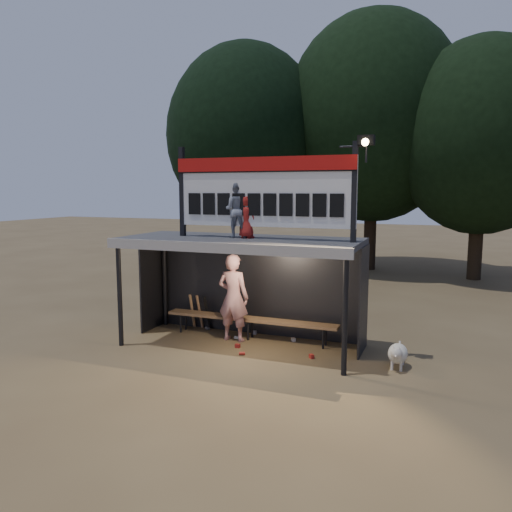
# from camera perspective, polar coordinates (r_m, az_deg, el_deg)

# --- Properties ---
(ground) EXTENTS (80.00, 80.00, 0.00)m
(ground) POSITION_cam_1_polar(r_m,az_deg,el_deg) (10.86, -1.77, -10.20)
(ground) COLOR brown
(ground) RESTS_ON ground
(player) EXTENTS (0.72, 0.48, 1.94)m
(player) POSITION_cam_1_polar(r_m,az_deg,el_deg) (10.99, -2.62, -4.75)
(player) COLOR silver
(player) RESTS_ON ground
(child_a) EXTENTS (0.64, 0.54, 1.16)m
(child_a) POSITION_cam_1_polar(r_m,az_deg,el_deg) (10.44, -2.24, 5.28)
(child_a) COLOR gray
(child_a) RESTS_ON dugout_shelter
(child_b) EXTENTS (0.50, 0.42, 0.88)m
(child_b) POSITION_cam_1_polar(r_m,az_deg,el_deg) (10.32, -1.03, 4.50)
(child_b) COLOR #A01E18
(child_b) RESTS_ON dugout_shelter
(dugout_shelter) EXTENTS (5.10, 2.08, 2.32)m
(dugout_shelter) POSITION_cam_1_polar(r_m,az_deg,el_deg) (10.67, -1.30, -0.34)
(dugout_shelter) COLOR #3B3B3E
(dugout_shelter) RESTS_ON ground
(scoreboard_assembly) EXTENTS (4.10, 0.27, 1.99)m
(scoreboard_assembly) POSITION_cam_1_polar(r_m,az_deg,el_deg) (10.13, 1.06, 7.63)
(scoreboard_assembly) COLOR black
(scoreboard_assembly) RESTS_ON dugout_shelter
(bench) EXTENTS (4.00, 0.35, 0.48)m
(bench) POSITION_cam_1_polar(r_m,az_deg,el_deg) (11.23, -0.68, -7.30)
(bench) COLOR #966E47
(bench) RESTS_ON ground
(tree_left) EXTENTS (6.46, 6.46, 9.27)m
(tree_left) POSITION_cam_1_polar(r_m,az_deg,el_deg) (21.22, -1.25, 13.54)
(tree_left) COLOR black
(tree_left) RESTS_ON ground
(tree_mid) EXTENTS (7.22, 7.22, 10.36)m
(tree_mid) POSITION_cam_1_polar(r_m,az_deg,el_deg) (21.43, 13.28, 15.04)
(tree_mid) COLOR #2E2014
(tree_mid) RESTS_ON ground
(tree_right) EXTENTS (6.08, 6.08, 8.72)m
(tree_right) POSITION_cam_1_polar(r_m,az_deg,el_deg) (20.13, 24.39, 12.27)
(tree_right) COLOR #322316
(tree_right) RESTS_ON ground
(dog) EXTENTS (0.36, 0.81, 0.49)m
(dog) POSITION_cam_1_polar(r_m,az_deg,el_deg) (9.85, 15.88, -10.68)
(dog) COLOR #EEE7CE
(dog) RESTS_ON ground
(bats) EXTENTS (0.48, 0.33, 0.84)m
(bats) POSITION_cam_1_polar(r_m,az_deg,el_deg) (12.04, -6.46, -6.34)
(bats) COLOR #A4784C
(bats) RESTS_ON ground
(litter) EXTENTS (2.97, 1.55, 0.08)m
(litter) POSITION_cam_1_polar(r_m,az_deg,el_deg) (11.01, -0.19, -9.73)
(litter) COLOR #A3201C
(litter) RESTS_ON ground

